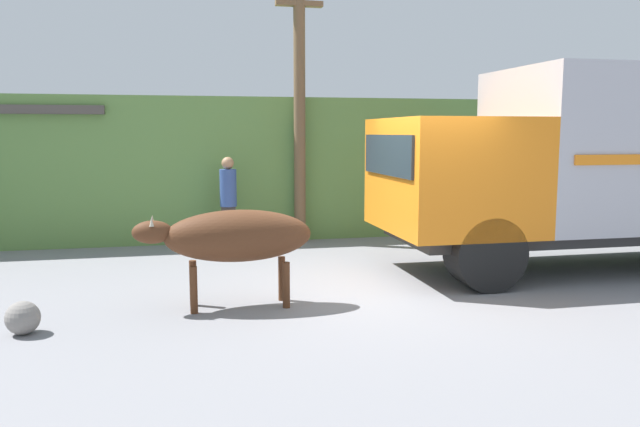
# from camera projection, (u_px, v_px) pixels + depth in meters

# --- Properties ---
(ground_plane) EXTENTS (60.00, 60.00, 0.00)m
(ground_plane) POSITION_uv_depth(u_px,v_px,m) (394.00, 289.00, 8.61)
(ground_plane) COLOR gray
(hillside_embankment) EXTENTS (32.00, 5.96, 2.84)m
(hillside_embankment) POSITION_uv_depth(u_px,v_px,m) (298.00, 162.00, 15.37)
(hillside_embankment) COLOR #608C47
(hillside_embankment) RESTS_ON ground_plane
(building_backdrop) EXTENTS (4.32, 2.70, 2.64)m
(building_backdrop) POSITION_uv_depth(u_px,v_px,m) (0.00, 174.00, 12.30)
(building_backdrop) COLOR #B2BCAD
(building_backdrop) RESTS_ON ground_plane
(cargo_truck) EXTENTS (6.62, 2.44, 3.11)m
(cargo_truck) POSITION_uv_depth(u_px,v_px,m) (601.00, 161.00, 9.78)
(cargo_truck) COLOR #2D2D2D
(cargo_truck) RESTS_ON ground_plane
(brown_cow) EXTENTS (2.16, 0.64, 1.21)m
(brown_cow) POSITION_uv_depth(u_px,v_px,m) (235.00, 237.00, 7.63)
(brown_cow) COLOR #512D19
(brown_cow) RESTS_ON ground_plane
(pedestrian_on_hill) EXTENTS (0.34, 0.34, 1.70)m
(pedestrian_on_hill) POSITION_uv_depth(u_px,v_px,m) (228.00, 198.00, 11.54)
(pedestrian_on_hill) COLOR #38332D
(pedestrian_on_hill) RESTS_ON ground_plane
(utility_pole) EXTENTS (0.90, 0.22, 5.18)m
(utility_pole) POSITION_uv_depth(u_px,v_px,m) (300.00, 103.00, 11.97)
(utility_pole) COLOR brown
(utility_pole) RESTS_ON ground_plane
(roadside_rock) EXTENTS (0.36, 0.36, 0.36)m
(roadside_rock) POSITION_uv_depth(u_px,v_px,m) (23.00, 318.00, 6.66)
(roadside_rock) COLOR gray
(roadside_rock) RESTS_ON ground_plane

